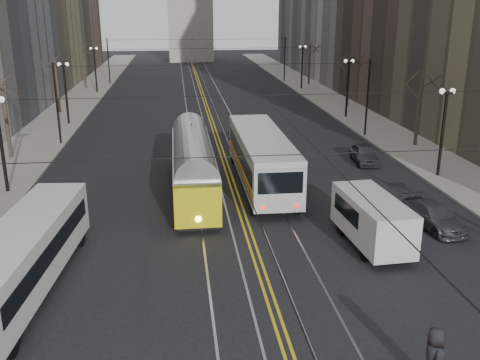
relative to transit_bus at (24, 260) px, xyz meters
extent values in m
cube|color=gray|center=(-5.54, 39.31, -1.29)|extent=(5.00, 140.00, 0.15)
cube|color=gray|center=(24.46, 39.31, -1.29)|extent=(5.00, 140.00, 0.15)
cube|color=gray|center=(9.46, 39.31, -1.36)|extent=(4.80, 130.00, 0.02)
cube|color=gold|center=(9.46, 39.31, -1.35)|extent=(0.42, 130.00, 0.01)
cylinder|color=black|center=(-4.24, 12.31, 1.44)|extent=(0.20, 0.20, 5.60)
cylinder|color=black|center=(-4.24, 32.31, 1.44)|extent=(0.20, 0.20, 5.60)
cylinder|color=black|center=(-4.24, 52.31, 1.44)|extent=(0.20, 0.20, 5.60)
cylinder|color=black|center=(23.16, 12.31, 1.44)|extent=(0.20, 0.20, 5.60)
cylinder|color=black|center=(23.16, 32.31, 1.44)|extent=(0.20, 0.20, 5.60)
cylinder|color=black|center=(23.16, 52.31, 1.44)|extent=(0.20, 0.20, 5.60)
cylinder|color=#382D23|center=(-6.24, 20.31, 1.44)|extent=(0.28, 0.28, 5.60)
cylinder|color=#382D23|center=(-6.24, 38.31, 1.44)|extent=(0.28, 0.28, 5.60)
cylinder|color=#382D23|center=(-6.24, 56.31, 1.44)|extent=(0.28, 0.28, 5.60)
cylinder|color=#382D23|center=(25.16, 20.31, 1.44)|extent=(0.28, 0.28, 5.60)
cylinder|color=#382D23|center=(25.16, 38.31, 1.44)|extent=(0.28, 0.28, 5.60)
cylinder|color=#382D23|center=(25.16, 56.31, 1.44)|extent=(0.28, 0.28, 5.60)
cylinder|color=black|center=(7.96, 39.31, 4.64)|extent=(0.03, 120.00, 0.03)
cylinder|color=black|center=(10.96, 39.31, 4.64)|extent=(0.03, 120.00, 0.03)
cylinder|color=black|center=(-3.44, 24.31, 1.94)|extent=(0.16, 0.16, 6.60)
cylinder|color=black|center=(-3.44, 60.31, 1.94)|extent=(0.16, 0.16, 6.60)
cylinder|color=black|center=(22.36, 24.31, 1.94)|extent=(0.16, 0.16, 6.60)
cylinder|color=black|center=(22.36, 60.31, 1.94)|extent=(0.16, 0.16, 6.60)
cube|color=white|center=(0.00, 0.00, 0.00)|extent=(3.30, 11.05, 2.72)
cube|color=yellow|center=(6.96, 10.87, 0.13)|extent=(2.38, 12.62, 2.97)
cube|color=silver|center=(11.26, 12.05, 0.29)|extent=(2.75, 12.62, 3.29)
cube|color=silver|center=(14.99, 2.49, -0.17)|extent=(2.41, 5.50, 2.38)
imported|color=#393A40|center=(19.47, 16.31, -0.70)|extent=(1.97, 4.03, 1.33)
imported|color=#43474B|center=(18.96, 4.31, -0.75)|extent=(2.36, 4.44, 1.22)
imported|color=black|center=(13.35, -7.19, -0.39)|extent=(0.73, 1.01, 1.92)
camera|label=1|loc=(6.16, -19.73, 9.39)|focal=40.00mm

